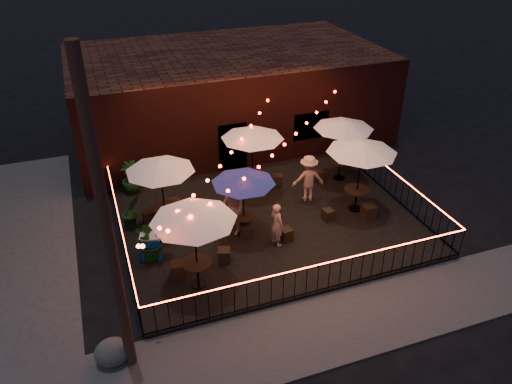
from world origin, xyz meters
TOP-DOWN VIEW (x-y plane):
  - ground at (0.00, 0.00)m, footprint 110.00×110.00m
  - patio at (0.00, 2.00)m, footprint 10.00×8.00m
  - sidewalk at (0.00, -3.25)m, footprint 18.00×2.50m
  - brick_building at (1.00, 9.99)m, footprint 14.00×8.00m
  - utility_pole at (-5.40, -2.60)m, footprint 0.26×0.26m
  - fence_front at (0.00, -2.00)m, footprint 10.00×0.04m
  - fence_left at (-5.00, 2.00)m, footprint 0.04×8.00m
  - fence_right at (5.00, 2.00)m, footprint 0.04×8.00m
  - festoon_lights at (-1.01, 1.70)m, footprint 10.02×8.72m
  - cafe_table_0 at (-3.14, -0.49)m, footprint 2.76×2.76m
  - cafe_table_1 at (-3.45, 2.86)m, footprint 3.01×3.01m
  - cafe_table_2 at (-1.04, 1.52)m, footprint 2.65×2.65m
  - cafe_table_3 at (0.19, 4.13)m, footprint 3.10×3.10m
  - cafe_table_4 at (3.26, 1.57)m, footprint 3.19×3.19m
  - cafe_table_5 at (3.80, 3.83)m, footprint 3.00×3.00m
  - bistro_chair_0 at (-3.63, 0.07)m, footprint 0.49×0.49m
  - bistro_chair_1 at (-2.11, 0.29)m, footprint 0.48×0.48m
  - bistro_chair_2 at (-3.97, 3.26)m, footprint 0.40×0.40m
  - bistro_chair_3 at (-2.96, 3.69)m, footprint 0.47×0.47m
  - bistro_chair_4 at (-1.03, 1.35)m, footprint 0.47×0.47m
  - bistro_chair_5 at (0.15, 0.67)m, footprint 0.43×0.43m
  - bistro_chair_6 at (-0.13, 4.07)m, footprint 0.40×0.40m
  - bistro_chair_7 at (1.24, 4.17)m, footprint 0.48×0.48m
  - bistro_chair_8 at (2.01, 1.28)m, footprint 0.39×0.39m
  - bistro_chair_9 at (3.41, 0.90)m, footprint 0.44×0.44m
  - bistro_chair_10 at (2.93, 3.96)m, footprint 0.40×0.40m
  - bistro_chair_11 at (4.35, 4.38)m, footprint 0.51×0.51m
  - patron_a at (-0.23, 0.58)m, footprint 0.51×0.64m
  - patron_b at (-1.38, 1.73)m, footprint 0.88×1.05m
  - patron_c at (1.90, 2.77)m, footprint 1.28×0.87m
  - potted_shrub_a at (-4.16, 1.29)m, footprint 1.44×1.32m
  - potted_shrub_b at (-4.56, 3.19)m, footprint 0.79×0.70m
  - potted_shrub_c at (-4.24, 5.59)m, footprint 0.94×0.94m
  - cooler at (-4.20, 1.26)m, footprint 0.75×0.63m
  - boulder at (-5.81, -2.42)m, footprint 0.90×0.77m

SIDE VIEW (x-z plane):
  - ground at x=0.00m, z-range 0.00..0.00m
  - sidewalk at x=0.00m, z-range 0.00..0.05m
  - patio at x=0.00m, z-range 0.00..0.15m
  - boulder at x=-5.81m, z-range 0.00..0.70m
  - bistro_chair_8 at x=2.01m, z-range 0.15..0.56m
  - bistro_chair_10 at x=2.93m, z-range 0.15..0.57m
  - bistro_chair_7 at x=1.24m, z-range 0.15..0.58m
  - bistro_chair_4 at x=-1.03m, z-range 0.15..0.58m
  - bistro_chair_5 at x=0.15m, z-range 0.15..0.59m
  - bistro_chair_1 at x=-2.11m, z-range 0.15..0.60m
  - bistro_chair_2 at x=-3.97m, z-range 0.15..0.60m
  - bistro_chair_6 at x=-0.13m, z-range 0.15..0.61m
  - bistro_chair_3 at x=-2.96m, z-range 0.15..0.62m
  - bistro_chair_0 at x=-3.63m, z-range 0.15..0.64m
  - bistro_chair_11 at x=4.35m, z-range 0.15..0.64m
  - bistro_chair_9 at x=3.41m, z-range 0.15..0.66m
  - cooler at x=-4.20m, z-range 0.16..1.01m
  - fence_front at x=0.00m, z-range 0.14..1.18m
  - fence_left at x=-5.00m, z-range 0.14..1.18m
  - fence_right at x=5.00m, z-range 0.14..1.18m
  - potted_shrub_b at x=-4.56m, z-range 0.15..1.37m
  - potted_shrub_c at x=-4.24m, z-range 0.15..1.43m
  - potted_shrub_a at x=-4.16m, z-range 0.15..1.48m
  - patron_a at x=-0.23m, z-range 0.15..1.69m
  - patron_c at x=1.90m, z-range 0.15..1.97m
  - patron_b at x=-1.38m, z-range 0.15..2.08m
  - brick_building at x=1.00m, z-range 0.00..4.00m
  - cafe_table_2 at x=-1.04m, z-range 1.11..3.42m
  - cafe_table_1 at x=-3.45m, z-range 1.20..3.73m
  - cafe_table_5 at x=3.80m, z-range 1.21..3.76m
  - cafe_table_3 at x=0.19m, z-range 1.22..3.80m
  - festoon_lights at x=-1.01m, z-range 1.86..3.18m
  - cafe_table_0 at x=-3.14m, z-range 1.26..3.93m
  - cafe_table_4 at x=3.26m, z-range 1.27..3.98m
  - utility_pole at x=-5.40m, z-range 0.00..8.00m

